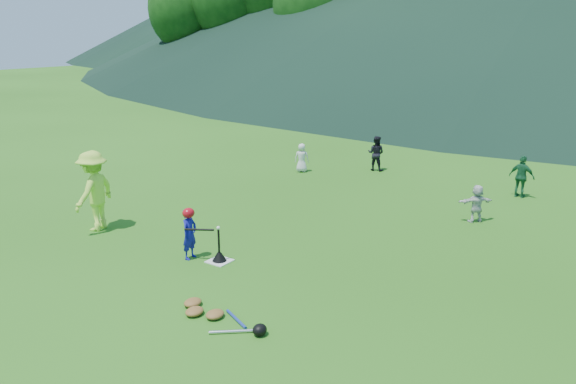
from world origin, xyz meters
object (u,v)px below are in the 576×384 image
object	(u,v)px
home_plate	(220,261)
batter_child	(190,234)
adult_coach	(94,191)
fielder_a	(302,158)
fielder_d	(477,203)
fielder_b	(376,153)
equipment_pile	(214,314)
batting_tee	(219,256)
fielder_c	(522,177)

from	to	relation	value
home_plate	batter_child	xyz separation A→B (m)	(-0.62, -0.20, 0.53)
adult_coach	fielder_a	bearing A→B (deg)	157.08
fielder_a	fielder_d	world-z (taller)	fielder_a
batter_child	fielder_d	world-z (taller)	batter_child
batter_child	fielder_b	xyz separation A→B (m)	(-0.20, 9.14, 0.05)
equipment_pile	fielder_a	bearing A→B (deg)	114.95
home_plate	batting_tee	world-z (taller)	batting_tee
adult_coach	equipment_pile	bearing A→B (deg)	56.50
fielder_a	fielder_b	bearing A→B (deg)	-169.89
equipment_pile	batting_tee	bearing A→B (deg)	129.23
adult_coach	fielder_b	world-z (taller)	adult_coach
home_plate	fielder_d	distance (m)	6.60
fielder_a	batting_tee	bearing A→B (deg)	81.47
adult_coach	batting_tee	distance (m)	3.81
batter_child	batting_tee	bearing A→B (deg)	-78.56
adult_coach	fielder_d	size ratio (longest dim) A/B	2.02
home_plate	batting_tee	xyz separation A→B (m)	(0.00, 0.00, 0.12)
equipment_pile	fielder_d	bearing A→B (deg)	74.12
fielder_c	fielder_d	xyz separation A→B (m)	(-0.40, -2.87, -0.13)
batter_child	adult_coach	bearing A→B (deg)	82.83
fielder_b	equipment_pile	distance (m)	11.04
home_plate	fielder_d	world-z (taller)	fielder_d
adult_coach	fielder_b	bearing A→B (deg)	146.60
batter_child	adult_coach	distance (m)	3.12
home_plate	fielder_a	xyz separation A→B (m)	(-2.77, 7.34, 0.47)
fielder_b	batting_tee	size ratio (longest dim) A/B	1.74
equipment_pile	fielder_c	bearing A→B (deg)	76.28
fielder_b	fielder_d	distance (m)	5.59
batter_child	adult_coach	world-z (taller)	adult_coach
adult_coach	batting_tee	world-z (taller)	adult_coach
fielder_d	equipment_pile	distance (m)	7.66
home_plate	fielder_c	distance (m)	9.30
fielder_b	fielder_c	world-z (taller)	fielder_c
home_plate	batting_tee	distance (m)	0.12
adult_coach	fielder_b	size ratio (longest dim) A/B	1.62
fielder_b	fielder_d	bearing A→B (deg)	134.08
home_plate	batter_child	size ratio (longest dim) A/B	0.42
adult_coach	fielder_c	bearing A→B (deg)	122.21
fielder_a	equipment_pile	bearing A→B (deg)	85.75
batting_tee	fielder_d	bearing A→B (deg)	56.90
batting_tee	equipment_pile	xyz separation A→B (m)	(1.50, -1.84, -0.06)
fielder_c	equipment_pile	size ratio (longest dim) A/B	0.67
home_plate	fielder_d	xyz separation A→B (m)	(3.59, 5.51, 0.47)
fielder_a	batting_tee	size ratio (longest dim) A/B	1.42
batter_child	fielder_d	size ratio (longest dim) A/B	1.13
adult_coach	fielder_a	world-z (taller)	adult_coach
home_plate	batter_child	distance (m)	0.84
home_plate	fielder_c	xyz separation A→B (m)	(4.00, 8.38, 0.59)
fielder_c	equipment_pile	xyz separation A→B (m)	(-2.49, -10.22, -0.54)
batter_child	fielder_b	world-z (taller)	fielder_b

